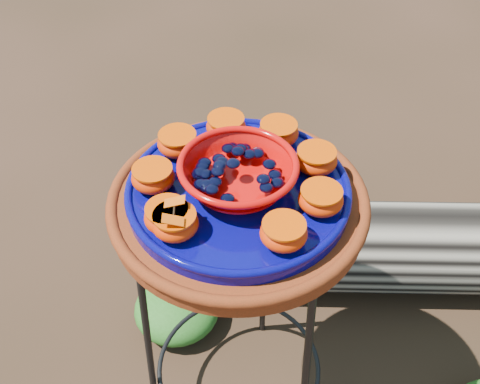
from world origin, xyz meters
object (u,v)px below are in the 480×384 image
(cobalt_plate, at_px, (238,193))
(red_bowl, at_px, (238,176))
(plant_stand, at_px, (239,320))
(terracotta_saucer, at_px, (238,205))
(driftwood_log, at_px, (436,248))

(cobalt_plate, relative_size, red_bowl, 2.00)
(plant_stand, xyz_separation_m, terracotta_saucer, (0.00, 0.00, 0.37))
(terracotta_saucer, height_order, driftwood_log, terracotta_saucer)
(terracotta_saucer, bearing_deg, red_bowl, 0.00)
(terracotta_saucer, height_order, cobalt_plate, cobalt_plate)
(cobalt_plate, bearing_deg, terracotta_saucer, 0.00)
(terracotta_saucer, distance_m, cobalt_plate, 0.03)
(plant_stand, relative_size, red_bowl, 3.48)
(terracotta_saucer, bearing_deg, plant_stand, 0.00)
(plant_stand, relative_size, cobalt_plate, 1.74)
(red_bowl, bearing_deg, terracotta_saucer, 0.00)
(driftwood_log, bearing_deg, cobalt_plate, -127.97)
(cobalt_plate, xyz_separation_m, red_bowl, (0.00, 0.00, 0.04))
(terracotta_saucer, xyz_separation_m, driftwood_log, (0.44, 0.56, -0.58))
(red_bowl, bearing_deg, driftwood_log, 52.03)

